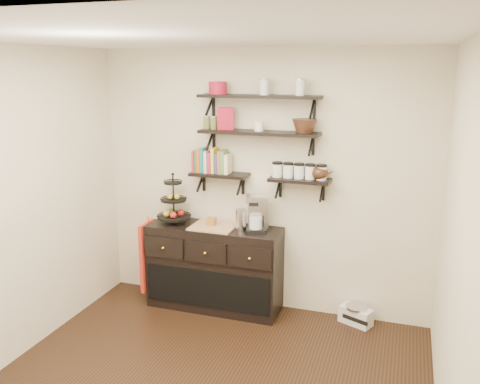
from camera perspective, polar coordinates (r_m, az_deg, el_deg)
name	(u,v)px	position (r m, az deg, el deg)	size (l,w,h in m)	color
ceiling	(190,37)	(3.46, -5.66, 16.95)	(3.50, 3.50, 0.02)	white
back_wall	(262,183)	(5.24, 2.48, 1.04)	(3.50, 0.02, 2.70)	silver
right_wall	(459,263)	(3.39, 23.39, -7.35)	(0.02, 3.50, 2.70)	silver
shelf_top	(259,97)	(4.99, 2.16, 10.64)	(1.20, 0.27, 0.23)	black
shelf_mid	(259,133)	(5.02, 2.13, 6.65)	(1.20, 0.27, 0.23)	black
shelf_low_left	(220,175)	(5.24, -2.29, 1.92)	(0.60, 0.25, 0.23)	black
shelf_low_right	(300,181)	(5.01, 6.74, 1.29)	(0.60, 0.25, 0.23)	black
cookbooks	(214,162)	(5.24, -2.99, 3.44)	(0.40, 0.15, 0.26)	red
glass_canisters	(299,172)	(4.99, 6.65, 2.27)	(0.54, 0.10, 0.13)	silver
sideboard	(215,267)	(5.43, -2.88, -8.43)	(1.40, 0.50, 0.92)	black
fruit_stand	(174,206)	(5.41, -7.40, -1.62)	(0.35, 0.35, 0.52)	black
candle	(212,221)	(5.27, -3.20, -3.32)	(0.08, 0.08, 0.08)	brown
coffee_maker	(257,214)	(5.11, 1.93, -2.44)	(0.25, 0.25, 0.37)	black
thermal_carafe	(241,220)	(5.13, 0.11, -3.15)	(0.11, 0.11, 0.22)	silver
apron	(148,256)	(5.61, -10.28, -7.04)	(0.04, 0.32, 0.74)	#9D1710
radio	(356,315)	(5.36, 12.88, -13.32)	(0.36, 0.29, 0.19)	silver
recipe_box	(226,119)	(5.11, -1.60, 8.23)	(0.16, 0.06, 0.22)	#A5122C
walnut_bowl	(304,126)	(4.90, 7.24, 7.36)	(0.24, 0.24, 0.13)	black
ramekins	(259,126)	(5.01, 2.14, 7.40)	(0.09, 0.09, 0.10)	white
teapot	(320,172)	(4.95, 8.95, 2.27)	(0.21, 0.16, 0.16)	#392011
red_pot	(218,88)	(5.12, -2.52, 11.60)	(0.18, 0.18, 0.12)	#A5122C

